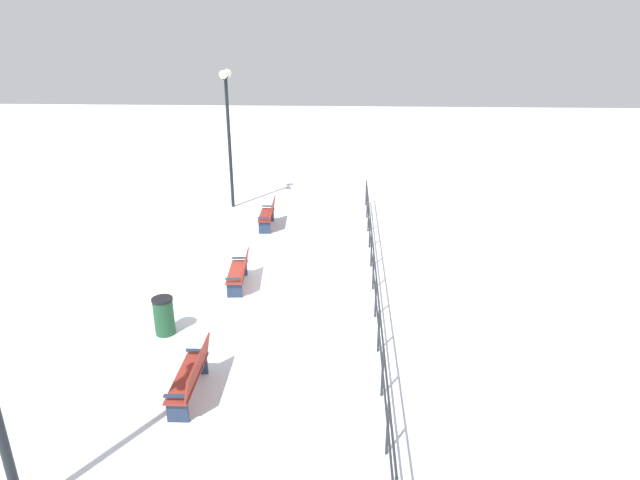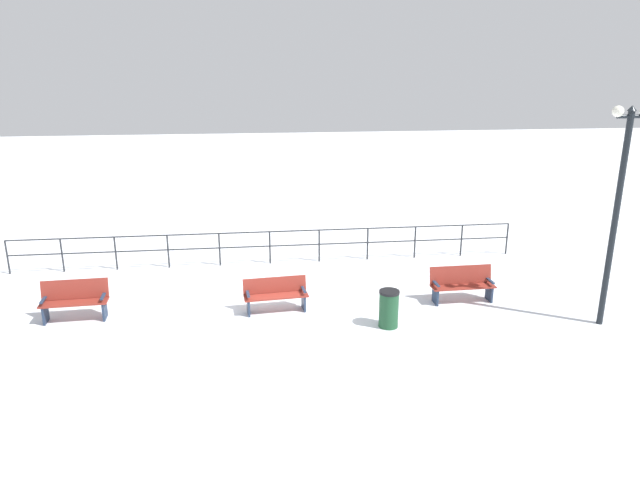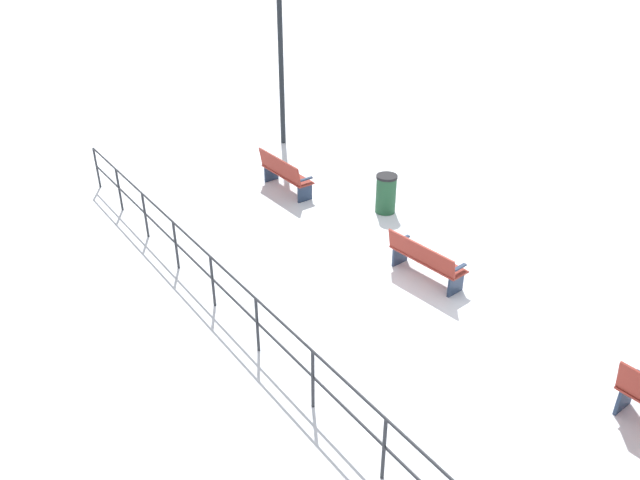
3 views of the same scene
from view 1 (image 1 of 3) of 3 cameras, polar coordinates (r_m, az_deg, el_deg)
name	(u,v)px [view 1 (image 1 of 3)]	position (r m, az deg, el deg)	size (l,w,h in m)	color
ground_plane	(243,286)	(15.04, -8.24, -4.86)	(80.00, 80.00, 0.00)	white
bench_nearest	(269,214)	(19.28, -5.50, 2.77)	(0.59, 1.58, 0.96)	maroon
bench_second	(240,271)	(14.87, -8.54, -3.30)	(0.64, 1.63, 0.83)	maroon
bench_third	(192,375)	(10.74, -13.52, -13.79)	(0.53, 1.68, 0.92)	maroon
lamppost_near	(228,112)	(21.20, -9.81, 13.30)	(0.32, 1.00, 5.31)	black
waterfront_railing	(374,266)	(14.48, 5.72, -2.76)	(0.05, 15.48, 1.05)	#26282D
trash_bin	(164,316)	(12.96, -16.28, -7.75)	(0.48, 0.48, 0.91)	#1E4C2D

